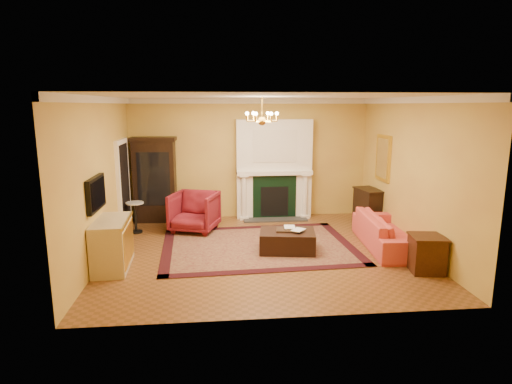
{
  "coord_description": "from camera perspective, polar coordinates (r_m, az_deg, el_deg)",
  "views": [
    {
      "loc": [
        -0.91,
        -8.05,
        2.85
      ],
      "look_at": [
        -0.08,
        0.3,
        1.14
      ],
      "focal_mm": 30.0,
      "sensor_mm": 36.0,
      "label": 1
    }
  ],
  "objects": [
    {
      "name": "pedestal_table",
      "position": [
        10.02,
        -15.79,
        -2.98
      ],
      "size": [
        0.4,
        0.4,
        0.71
      ],
      "color": "black",
      "rests_on": "floor"
    },
    {
      "name": "chandelier",
      "position": [
        8.1,
        0.81,
        9.84
      ],
      "size": [
        0.63,
        0.55,
        0.53
      ],
      "color": "gold",
      "rests_on": "ceiling"
    },
    {
      "name": "wall_right",
      "position": [
        9.06,
        20.09,
        2.27
      ],
      "size": [
        0.02,
        5.5,
        3.0
      ],
      "primitive_type": "cube",
      "color": "#D8BC4D",
      "rests_on": "floor"
    },
    {
      "name": "wall_front",
      "position": [
        5.53,
        4.0,
        -2.58
      ],
      "size": [
        6.0,
        0.02,
        3.0
      ],
      "primitive_type": "cube",
      "color": "#D8BC4D",
      "rests_on": "floor"
    },
    {
      "name": "commode",
      "position": [
        8.01,
        -18.63,
        -6.58
      ],
      "size": [
        0.61,
        1.2,
        0.88
      ],
      "primitive_type": "cube",
      "rotation": [
        0.0,
        0.0,
        0.04
      ],
      "color": "#C3B68E",
      "rests_on": "floor"
    },
    {
      "name": "gilt_mirror",
      "position": [
        10.29,
        16.58,
        4.37
      ],
      "size": [
        0.06,
        0.76,
        1.05
      ],
      "color": "yellow",
      "rests_on": "wall_right"
    },
    {
      "name": "china_cabinet",
      "position": [
        10.8,
        -13.31,
        1.36
      ],
      "size": [
        1.02,
        0.49,
        2.0
      ],
      "primitive_type": "cube",
      "rotation": [
        0.0,
        0.0,
        -0.04
      ],
      "color": "black",
      "rests_on": "floor"
    },
    {
      "name": "crown_molding",
      "position": [
        9.05,
        0.11,
        12.12
      ],
      "size": [
        6.0,
        5.5,
        0.12
      ],
      "color": "white",
      "rests_on": "ceiling"
    },
    {
      "name": "topiary_left",
      "position": [
        10.7,
        -1.43,
        4.17
      ],
      "size": [
        0.17,
        0.17,
        0.45
      ],
      "color": "gray",
      "rests_on": "fireplace"
    },
    {
      "name": "wall_left",
      "position": [
        8.43,
        -20.02,
        1.63
      ],
      "size": [
        0.02,
        5.5,
        3.0
      ],
      "primitive_type": "cube",
      "color": "#D8BC4D",
      "rests_on": "floor"
    },
    {
      "name": "ceiling",
      "position": [
        8.1,
        0.81,
        12.68
      ],
      "size": [
        6.0,
        5.5,
        0.02
      ],
      "primitive_type": "cube",
      "color": "silver",
      "rests_on": "wall_back"
    },
    {
      "name": "end_table",
      "position": [
        8.03,
        21.78,
        -7.76
      ],
      "size": [
        0.6,
        0.6,
        0.61
      ],
      "primitive_type": "cube",
      "rotation": [
        0.0,
        0.0,
        -0.15
      ],
      "color": "#3A1D10",
      "rests_on": "floor"
    },
    {
      "name": "book_b",
      "position": [
        8.41,
        5.04,
        -4.11
      ],
      "size": [
        0.17,
        0.15,
        0.28
      ],
      "primitive_type": "imported",
      "rotation": [
        0.0,
        0.0,
        -0.69
      ],
      "color": "gray",
      "rests_on": "ottoman_tray"
    },
    {
      "name": "topiary_right",
      "position": [
        10.88,
        5.69,
        4.18
      ],
      "size": [
        0.16,
        0.16,
        0.43
      ],
      "color": "gray",
      "rests_on": "fireplace"
    },
    {
      "name": "tv_panel",
      "position": [
        7.87,
        -20.54,
        -0.18
      ],
      "size": [
        0.09,
        0.95,
        0.58
      ],
      "color": "black",
      "rests_on": "wall_left"
    },
    {
      "name": "console_table",
      "position": [
        10.66,
        14.76,
        -2.0
      ],
      "size": [
        0.56,
        0.82,
        0.84
      ],
      "primitive_type": "cube",
      "rotation": [
        0.0,
        0.0,
        0.17
      ],
      "color": "black",
      "rests_on": "floor"
    },
    {
      "name": "fireplace",
      "position": [
        10.86,
        2.4,
        2.76
      ],
      "size": [
        1.9,
        0.7,
        2.5
      ],
      "color": "white",
      "rests_on": "wall_back"
    },
    {
      "name": "wall_back",
      "position": [
        10.93,
        -0.85,
        4.45
      ],
      "size": [
        6.0,
        0.02,
        3.0
      ],
      "primitive_type": "cube",
      "color": "#D8BC4D",
      "rests_on": "floor"
    },
    {
      "name": "coral_sofa",
      "position": [
        9.07,
        17.09,
        -4.39
      ],
      "size": [
        0.83,
        2.28,
        0.87
      ],
      "primitive_type": "imported",
      "rotation": [
        0.0,
        0.0,
        1.49
      ],
      "color": "#D34843",
      "rests_on": "floor"
    },
    {
      "name": "doorway",
      "position": [
        10.12,
        -17.22,
        0.76
      ],
      "size": [
        0.08,
        1.05,
        2.1
      ],
      "color": "white",
      "rests_on": "wall_left"
    },
    {
      "name": "ottoman_tray",
      "position": [
        8.49,
        4.25,
        -5.04
      ],
      "size": [
        0.49,
        0.41,
        0.03
      ],
      "primitive_type": "cube",
      "rotation": [
        0.0,
        0.0,
        -0.15
      ],
      "color": "black",
      "rests_on": "leather_ottoman"
    },
    {
      "name": "floor",
      "position": [
        8.59,
        0.76,
        -7.9
      ],
      "size": [
        6.0,
        5.5,
        0.02
      ],
      "primitive_type": "cube",
      "color": "brown",
      "rests_on": "ground"
    },
    {
      "name": "oriental_rug",
      "position": [
        8.84,
        0.3,
        -7.21
      ],
      "size": [
        4.01,
        3.09,
        0.02
      ],
      "primitive_type": "cube",
      "rotation": [
        0.0,
        0.0,
        0.05
      ],
      "color": "#450E19",
      "rests_on": "floor"
    },
    {
      "name": "wingback_armchair",
      "position": [
        9.85,
        -8.22,
        -2.38
      ],
      "size": [
        1.21,
        1.17,
        1.0
      ],
      "primitive_type": "imported",
      "rotation": [
        0.0,
        0.0,
        -0.32
      ],
      "color": "maroon",
      "rests_on": "floor"
    },
    {
      "name": "book_a",
      "position": [
        8.52,
        3.79,
        -3.87
      ],
      "size": [
        0.22,
        0.05,
        0.29
      ],
      "primitive_type": "imported",
      "rotation": [
        0.0,
        0.0,
        -0.1
      ],
      "color": "gray",
      "rests_on": "ottoman_tray"
    },
    {
      "name": "leather_ottoman",
      "position": [
        8.52,
        4.19,
        -6.49
      ],
      "size": [
        1.18,
        0.93,
        0.4
      ],
      "primitive_type": "cube",
      "rotation": [
        0.0,
        0.0,
        -0.15
      ],
      "color": "black",
      "rests_on": "oriental_rug"
    }
  ]
}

